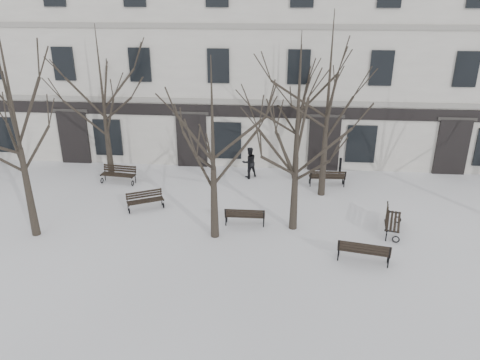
# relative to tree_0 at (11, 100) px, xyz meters

# --- Properties ---
(ground) EXTENTS (100.00, 100.00, 0.00)m
(ground) POSITION_rel_tree_0_xyz_m (8.33, 0.09, -5.37)
(ground) COLOR white
(ground) RESTS_ON ground
(building) EXTENTS (40.40, 10.20, 11.40)m
(building) POSITION_rel_tree_0_xyz_m (8.33, 13.05, 0.14)
(building) COLOR beige
(building) RESTS_ON ground
(tree_0) EXTENTS (6.02, 6.02, 8.60)m
(tree_0) POSITION_rel_tree_0_xyz_m (0.00, 0.00, 0.00)
(tree_0) COLOR black
(tree_0) RESTS_ON ground
(tree_1) EXTENTS (4.88, 4.88, 6.96)m
(tree_1) POSITION_rel_tree_0_xyz_m (7.07, 0.46, -1.02)
(tree_1) COLOR black
(tree_1) RESTS_ON ground
(tree_2) EXTENTS (5.06, 5.06, 7.23)m
(tree_2) POSITION_rel_tree_0_xyz_m (10.14, 1.39, -0.86)
(tree_2) COLOR black
(tree_2) RESTS_ON ground
(tree_4) EXTENTS (5.26, 5.26, 7.51)m
(tree_4) POSITION_rel_tree_0_xyz_m (0.85, 6.37, -0.68)
(tree_4) COLOR black
(tree_4) RESTS_ON ground
(tree_5) EXTENTS (5.08, 5.08, 7.26)m
(tree_5) POSITION_rel_tree_0_xyz_m (10.35, 6.74, -0.84)
(tree_5) COLOR black
(tree_5) RESTS_ON ground
(tree_6) EXTENTS (5.78, 5.78, 8.26)m
(tree_6) POSITION_rel_tree_0_xyz_m (11.54, 4.82, -0.21)
(tree_6) COLOR black
(tree_6) RESTS_ON ground
(bench_0) EXTENTS (1.65, 1.21, 0.80)m
(bench_0) POSITION_rel_tree_0_xyz_m (3.70, 2.61, -4.94)
(bench_0) COLOR black
(bench_0) RESTS_ON ground
(bench_1) EXTENTS (1.64, 0.60, 0.82)m
(bench_1) POSITION_rel_tree_0_xyz_m (8.18, 1.46, -4.93)
(bench_1) COLOR black
(bench_1) RESTS_ON ground
(bench_2) EXTENTS (1.90, 0.99, 0.91)m
(bench_2) POSITION_rel_tree_0_xyz_m (12.57, -0.99, -4.88)
(bench_2) COLOR black
(bench_2) RESTS_ON ground
(bench_3) EXTENTS (1.78, 0.83, 0.87)m
(bench_3) POSITION_rel_tree_0_xyz_m (1.59, 5.41, -4.90)
(bench_3) COLOR black
(bench_3) RESTS_ON ground
(bench_4) EXTENTS (1.76, 0.70, 0.87)m
(bench_4) POSITION_rel_tree_0_xyz_m (11.89, 5.85, -4.90)
(bench_4) COLOR black
(bench_4) RESTS_ON ground
(bench_5) EXTENTS (1.09, 1.91, 0.91)m
(bench_5) POSITION_rel_tree_0_xyz_m (14.03, 1.43, -4.88)
(bench_5) COLOR black
(bench_5) RESTS_ON ground
(bollard_a) EXTENTS (0.15, 0.15, 1.21)m
(bollard_a) POSITION_rel_tree_0_xyz_m (8.01, 6.44, -4.73)
(bollard_a) COLOR black
(bollard_a) RESTS_ON ground
(bollard_b) EXTENTS (0.15, 0.15, 1.14)m
(bollard_b) POSITION_rel_tree_0_xyz_m (12.60, 6.84, -4.76)
(bollard_b) COLOR black
(bollard_b) RESTS_ON ground
(pedestrian_b) EXTENTS (0.96, 0.89, 1.58)m
(pedestrian_b) POSITION_rel_tree_0_xyz_m (8.01, 6.75, -5.37)
(pedestrian_b) COLOR black
(pedestrian_b) RESTS_ON ground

